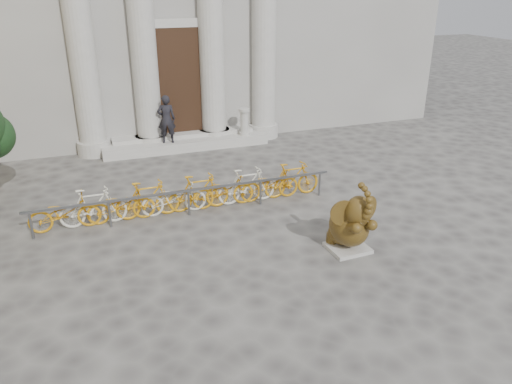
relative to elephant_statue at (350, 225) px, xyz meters
name	(u,v)px	position (x,y,z in m)	size (l,w,h in m)	color
ground	(288,280)	(-1.79, -0.66, -0.64)	(80.00, 80.00, 0.00)	#474442
entrance_steps	(186,143)	(-1.79, 8.74, -0.46)	(6.00, 1.20, 0.36)	#A8A59E
elephant_statue	(350,225)	(0.00, 0.00, 0.00)	(1.19, 1.32, 1.77)	#A8A59E
bike_rack	(186,194)	(-3.01, 3.33, -0.14)	(8.00, 0.53, 1.00)	slate
pedestrian	(166,119)	(-2.49, 8.48, 0.57)	(0.62, 0.41, 1.70)	black
balustrade_post	(244,123)	(0.38, 8.44, 0.17)	(0.41, 0.41, 1.00)	#A8A59E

